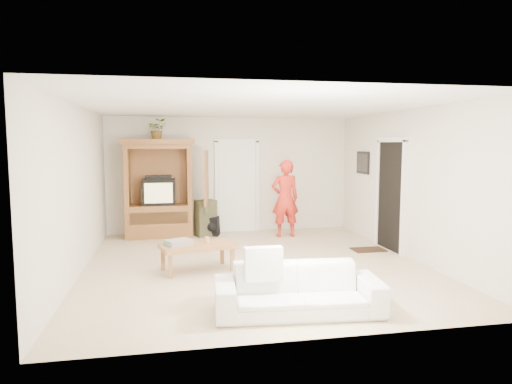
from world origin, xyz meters
TOP-DOWN VIEW (x-y plane):
  - floor at (0.00, 0.00)m, footprint 6.00×6.00m
  - ceiling at (0.00, 0.00)m, footprint 6.00×6.00m
  - wall_back at (0.00, 3.00)m, footprint 5.50×0.00m
  - wall_front at (0.00, -3.00)m, footprint 5.50×0.00m
  - wall_left at (-2.75, 0.00)m, footprint 0.00×6.00m
  - wall_right at (2.75, 0.00)m, footprint 0.00×6.00m
  - armoire at (-1.58, 2.66)m, footprint 1.82×1.14m
  - door_back at (0.15, 2.97)m, footprint 0.85×0.05m
  - doorway_right at (2.73, 0.60)m, footprint 0.05×0.90m
  - framed_picture at (2.73, 1.90)m, footprint 0.03×0.60m
  - doormat at (2.30, 0.60)m, footprint 0.60×0.40m
  - plant at (-1.60, 2.63)m, footprint 0.39×0.34m
  - man at (1.07, 2.15)m, footprint 0.62×0.42m
  - sofa at (0.09, -2.26)m, footprint 2.02×0.93m
  - coffee_table at (-0.96, -0.19)m, footprint 1.26×0.87m
  - towel at (-1.25, -0.19)m, footprint 0.47×0.42m
  - candle at (-0.80, -0.13)m, footprint 0.08×0.08m
  - backpack_black at (-0.50, 2.50)m, footprint 0.39×0.32m
  - backpack_olive at (-0.61, 2.53)m, footprint 0.50×0.43m

SIDE VIEW (x-z plane):
  - floor at x=0.00m, z-range 0.00..0.00m
  - doormat at x=2.30m, z-range 0.00..0.02m
  - backpack_black at x=-0.50m, z-range 0.00..0.42m
  - sofa at x=0.09m, z-range 0.00..0.57m
  - coffee_table at x=-0.96m, z-range 0.16..0.58m
  - backpack_olive at x=-0.61m, z-range 0.00..0.79m
  - towel at x=-1.25m, z-range 0.43..0.51m
  - candle at x=-0.80m, z-range 0.43..0.53m
  - man at x=1.07m, z-range 0.00..1.66m
  - armoire at x=-1.58m, z-range -0.14..1.96m
  - door_back at x=0.15m, z-range 0.00..2.04m
  - doorway_right at x=2.73m, z-range 0.00..2.04m
  - wall_back at x=0.00m, z-range -1.45..4.05m
  - wall_front at x=0.00m, z-range -1.45..4.05m
  - wall_left at x=-2.75m, z-range -1.70..4.30m
  - wall_right at x=2.75m, z-range -1.70..4.30m
  - framed_picture at x=2.73m, z-range 1.36..1.84m
  - plant at x=-1.60m, z-range 2.10..2.52m
  - ceiling at x=0.00m, z-range 2.60..2.60m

